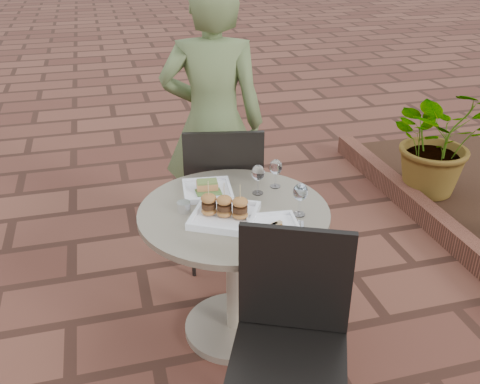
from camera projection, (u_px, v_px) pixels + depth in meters
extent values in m
plane|color=brown|center=(221.00, 298.00, 3.07)|extent=(60.00, 60.00, 0.00)
cylinder|color=gray|center=(235.00, 327.00, 2.83)|extent=(0.52, 0.52, 0.04)
cylinder|color=gray|center=(234.00, 276.00, 2.67)|extent=(0.08, 0.08, 0.70)
cylinder|color=gray|center=(234.00, 213.00, 2.51)|extent=(0.90, 0.90, 0.03)
cube|color=black|center=(223.00, 195.00, 3.24)|extent=(0.52, 0.52, 0.03)
cube|color=black|center=(224.00, 171.00, 2.94)|extent=(0.44, 0.12, 0.46)
cylinder|color=black|center=(251.00, 211.00, 3.52)|extent=(0.02, 0.02, 0.44)
cylinder|color=black|center=(194.00, 213.00, 3.50)|extent=(0.02, 0.02, 0.44)
cylinder|color=black|center=(257.00, 243.00, 3.19)|extent=(0.02, 0.02, 0.44)
cylinder|color=black|center=(193.00, 245.00, 3.16)|extent=(0.02, 0.02, 0.44)
cube|color=black|center=(288.00, 364.00, 2.01)|extent=(0.58, 0.58, 0.03)
cube|color=black|center=(295.00, 279.00, 2.07)|extent=(0.41, 0.21, 0.46)
cylinder|color=black|center=(246.00, 366.00, 2.31)|extent=(0.02, 0.02, 0.44)
cylinder|color=black|center=(334.00, 377.00, 2.26)|extent=(0.02, 0.02, 0.44)
imported|color=#576839|center=(213.00, 124.00, 3.19)|extent=(0.70, 0.55, 1.70)
cube|color=white|center=(207.00, 191.00, 2.65)|extent=(0.26, 0.26, 0.01)
cube|color=#D08249|center=(207.00, 185.00, 2.64)|extent=(0.11, 0.08, 0.03)
cube|color=#5A6E31|center=(207.00, 182.00, 2.63)|extent=(0.11, 0.07, 0.01)
cube|color=white|center=(225.00, 217.00, 2.42)|extent=(0.38, 0.38, 0.01)
cube|color=white|center=(273.00, 228.00, 2.34)|extent=(0.24, 0.24, 0.01)
ellipsoid|color=#DC5A80|center=(270.00, 233.00, 2.29)|extent=(0.04, 0.03, 0.02)
cylinder|color=white|center=(299.00, 214.00, 2.46)|extent=(0.06, 0.06, 0.00)
cylinder|color=white|center=(299.00, 207.00, 2.44)|extent=(0.01, 0.01, 0.07)
ellipsoid|color=white|center=(300.00, 192.00, 2.41)|extent=(0.07, 0.07, 0.08)
cylinder|color=white|center=(300.00, 193.00, 2.41)|extent=(0.05, 0.05, 0.04)
cylinder|color=white|center=(258.00, 193.00, 2.65)|extent=(0.05, 0.05, 0.00)
cylinder|color=white|center=(258.00, 186.00, 2.63)|extent=(0.01, 0.01, 0.07)
ellipsoid|color=white|center=(258.00, 173.00, 2.60)|extent=(0.07, 0.07, 0.08)
cylinder|color=white|center=(275.00, 186.00, 2.71)|extent=(0.05, 0.05, 0.00)
cylinder|color=white|center=(275.00, 180.00, 2.70)|extent=(0.01, 0.01, 0.07)
ellipsoid|color=white|center=(276.00, 167.00, 2.66)|extent=(0.06, 0.06, 0.08)
cylinder|color=silver|center=(184.00, 207.00, 2.48)|extent=(0.07, 0.07, 0.05)
cube|color=brown|center=(438.00, 224.00, 3.66)|extent=(0.12, 3.00, 0.15)
imported|color=#33662D|center=(440.00, 139.00, 3.94)|extent=(0.88, 0.79, 0.86)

